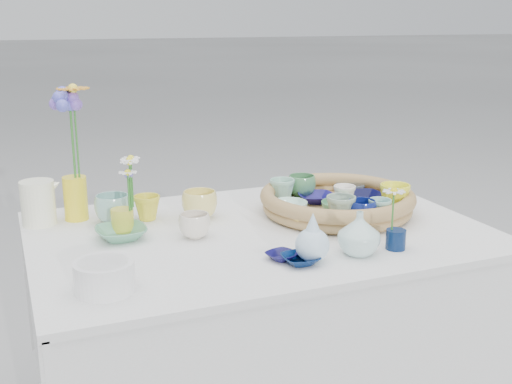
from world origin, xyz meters
name	(u,v)px	position (x,y,z in m)	size (l,w,h in m)	color
wicker_tray	(337,201)	(0.28, 0.05, 0.80)	(0.47, 0.47, 0.08)	olive
tray_ceramic_0	(316,198)	(0.25, 0.13, 0.80)	(0.11, 0.11, 0.03)	navy
tray_ceramic_1	(363,198)	(0.39, 0.07, 0.80)	(0.12, 0.12, 0.03)	black
tray_ceramic_2	(395,198)	(0.42, -0.05, 0.83)	(0.09, 0.09, 0.08)	yellow
tray_ceramic_3	(340,208)	(0.26, 0.00, 0.80)	(0.11, 0.11, 0.04)	#5DA270
tray_ceramic_4	(341,210)	(0.22, -0.08, 0.82)	(0.08, 0.08, 0.08)	#87A28B
tray_ceramic_5	(289,207)	(0.12, 0.06, 0.80)	(0.11, 0.11, 0.03)	silver
tray_ceramic_6	(282,191)	(0.15, 0.17, 0.82)	(0.08, 0.08, 0.07)	#8CC3AE
tray_ceramic_7	(344,196)	(0.31, 0.06, 0.82)	(0.07, 0.07, 0.06)	white
tray_ceramic_8	(351,188)	(0.41, 0.20, 0.80)	(0.10, 0.10, 0.03)	#6B8BC6
tray_ceramic_9	(361,212)	(0.27, -0.11, 0.82)	(0.08, 0.08, 0.07)	navy
tray_ceramic_10	(303,218)	(0.12, -0.03, 0.79)	(0.09, 0.09, 0.02)	#FFD862
tray_ceramic_11	(380,210)	(0.33, -0.10, 0.81)	(0.07, 0.07, 0.06)	#84BEB1
tray_ceramic_12	(302,186)	(0.23, 0.20, 0.82)	(0.09, 0.09, 0.07)	#488754
loose_ceramic_0	(147,208)	(-0.27, 0.21, 0.80)	(0.08, 0.08, 0.07)	gold
loose_ceramic_1	(200,205)	(-0.12, 0.17, 0.81)	(0.11, 0.11, 0.08)	#EEDC75
loose_ceramic_2	(121,233)	(-0.38, 0.06, 0.78)	(0.14, 0.14, 0.03)	#599A76
loose_ceramic_3	(195,226)	(-0.19, 0.00, 0.80)	(0.09, 0.09, 0.07)	silver
loose_ceramic_4	(282,256)	(-0.04, -0.24, 0.77)	(0.08, 0.08, 0.02)	#0D0B42
loose_ceramic_5	(113,209)	(-0.37, 0.22, 0.81)	(0.11, 0.11, 0.08)	#88BBB3
loose_ceramic_6	(301,259)	(0.00, -0.28, 0.78)	(0.09, 0.09, 0.02)	#051944
fluted_bowl	(104,277)	(-0.48, -0.27, 0.80)	(0.13, 0.13, 0.07)	white
bud_vase_paleblue	(313,236)	(0.03, -0.28, 0.83)	(0.08, 0.08, 0.13)	silver
bud_vase_seafoam	(359,233)	(0.16, -0.28, 0.82)	(0.11, 0.11, 0.11)	silver
bud_vase_cobalt	(396,239)	(0.27, -0.28, 0.79)	(0.05, 0.05, 0.05)	#081A3F
single_daisy	(393,211)	(0.26, -0.27, 0.87)	(0.07, 0.07, 0.12)	white
tall_vase_yellow	(76,198)	(-0.47, 0.29, 0.83)	(0.07, 0.07, 0.13)	yellow
gerbera	(76,134)	(-0.45, 0.28, 1.03)	(0.11, 0.11, 0.28)	orange
hydrangea	(73,140)	(-0.47, 0.28, 1.01)	(0.09, 0.09, 0.31)	#754FC3
white_pitcher	(38,203)	(-0.57, 0.28, 0.83)	(0.14, 0.10, 0.13)	white
daisy_cup	(123,220)	(-0.36, 0.12, 0.80)	(0.06, 0.06, 0.07)	gold
daisy_posy	(126,183)	(-0.35, 0.11, 0.91)	(0.08, 0.08, 0.15)	white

